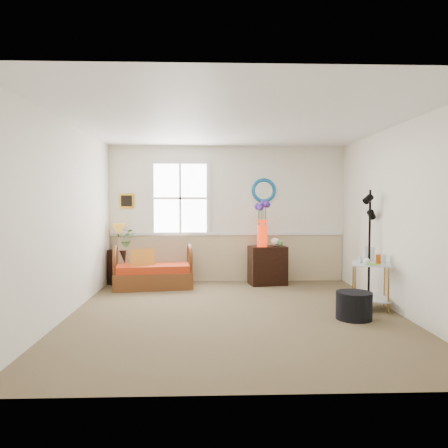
{
  "coord_description": "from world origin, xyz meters",
  "views": [
    {
      "loc": [
        -0.36,
        -5.89,
        1.54
      ],
      "look_at": [
        -0.14,
        0.42,
        1.21
      ],
      "focal_mm": 35.0,
      "sensor_mm": 36.0,
      "label": 1
    }
  ],
  "objects_px": {
    "loveseat": "(153,263)",
    "floor_lamp": "(369,246)",
    "side_table": "(370,286)",
    "ottoman": "(354,306)",
    "lamp_stand": "(121,267)",
    "cabinet": "(267,265)"
  },
  "relations": [
    {
      "from": "lamp_stand",
      "to": "ottoman",
      "type": "distance_m",
      "value": 4.38
    },
    {
      "from": "loveseat",
      "to": "floor_lamp",
      "type": "bearing_deg",
      "value": -27.48
    },
    {
      "from": "side_table",
      "to": "ottoman",
      "type": "xyz_separation_m",
      "value": [
        -0.41,
        -0.53,
        -0.15
      ]
    },
    {
      "from": "cabinet",
      "to": "side_table",
      "type": "xyz_separation_m",
      "value": [
        1.22,
        -1.89,
        -0.03
      ]
    },
    {
      "from": "loveseat",
      "to": "floor_lamp",
      "type": "distance_m",
      "value": 3.69
    },
    {
      "from": "cabinet",
      "to": "side_table",
      "type": "relative_size",
      "value": 1.08
    },
    {
      "from": "lamp_stand",
      "to": "side_table",
      "type": "height_order",
      "value": "side_table"
    },
    {
      "from": "lamp_stand",
      "to": "floor_lamp",
      "type": "bearing_deg",
      "value": -21.19
    },
    {
      "from": "cabinet",
      "to": "side_table",
      "type": "distance_m",
      "value": 2.25
    },
    {
      "from": "cabinet",
      "to": "floor_lamp",
      "type": "xyz_separation_m",
      "value": [
        1.37,
        -1.43,
        0.5
      ]
    },
    {
      "from": "loveseat",
      "to": "ottoman",
      "type": "distance_m",
      "value": 3.65
    },
    {
      "from": "loveseat",
      "to": "lamp_stand",
      "type": "bearing_deg",
      "value": 142.44
    },
    {
      "from": "cabinet",
      "to": "ottoman",
      "type": "height_order",
      "value": "cabinet"
    },
    {
      "from": "floor_lamp",
      "to": "ottoman",
      "type": "height_order",
      "value": "floor_lamp"
    },
    {
      "from": "lamp_stand",
      "to": "side_table",
      "type": "relative_size",
      "value": 0.98
    },
    {
      "from": "side_table",
      "to": "cabinet",
      "type": "bearing_deg",
      "value": 122.87
    },
    {
      "from": "cabinet",
      "to": "lamp_stand",
      "type": "bearing_deg",
      "value": 167.79
    },
    {
      "from": "loveseat",
      "to": "ottoman",
      "type": "relative_size",
      "value": 2.93
    },
    {
      "from": "lamp_stand",
      "to": "side_table",
      "type": "distance_m",
      "value": 4.45
    },
    {
      "from": "side_table",
      "to": "ottoman",
      "type": "distance_m",
      "value": 0.68
    },
    {
      "from": "loveseat",
      "to": "lamp_stand",
      "type": "height_order",
      "value": "loveseat"
    },
    {
      "from": "loveseat",
      "to": "floor_lamp",
      "type": "height_order",
      "value": "floor_lamp"
    }
  ]
}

